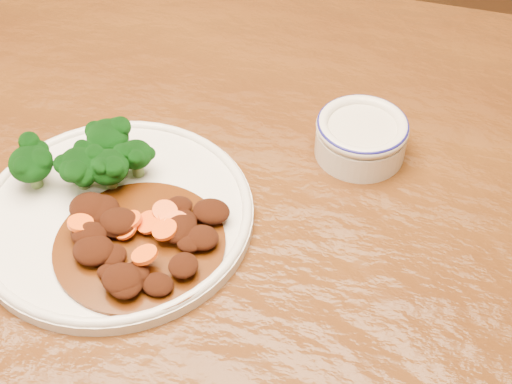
# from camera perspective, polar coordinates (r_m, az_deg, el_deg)

# --- Properties ---
(dining_table) EXTENTS (1.53, 0.96, 0.75)m
(dining_table) POSITION_cam_1_polar(r_m,az_deg,el_deg) (0.88, -7.51, -1.90)
(dining_table) COLOR #502B0E
(dining_table) RESTS_ON ground
(dinner_plate) EXTENTS (0.29, 0.29, 0.02)m
(dinner_plate) POSITION_cam_1_polar(r_m,az_deg,el_deg) (0.77, -11.18, -1.70)
(dinner_plate) COLOR silver
(dinner_plate) RESTS_ON dining_table
(broccoli_florets) EXTENTS (0.14, 0.11, 0.05)m
(broccoli_florets) POSITION_cam_1_polar(r_m,az_deg,el_deg) (0.79, -13.31, 2.70)
(broccoli_florets) COLOR #628946
(broccoli_florets) RESTS_ON dinner_plate
(mince_stew) EXTENTS (0.17, 0.17, 0.03)m
(mince_stew) POSITION_cam_1_polar(r_m,az_deg,el_deg) (0.72, -9.46, -3.64)
(mince_stew) COLOR #4E2408
(mince_stew) RESTS_ON dinner_plate
(dip_bowl) EXTENTS (0.11, 0.11, 0.05)m
(dip_bowl) POSITION_cam_1_polar(r_m,az_deg,el_deg) (0.83, 8.42, 4.49)
(dip_bowl) COLOR beige
(dip_bowl) RESTS_ON dining_table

